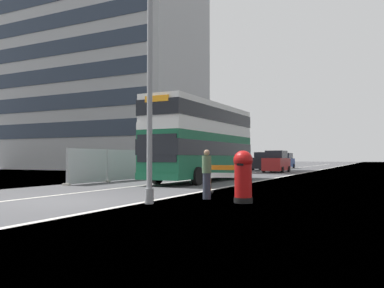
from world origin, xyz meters
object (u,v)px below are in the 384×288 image
at_px(double_decker_bus, 203,140).
at_px(lamppost_foreground, 150,90).
at_px(roadworks_barrier, 225,176).
at_px(car_receding_mid, 264,162).
at_px(pedestrian_at_kerb, 207,174).
at_px(car_oncoming_near, 276,162).
at_px(red_pillar_postbox, 243,174).
at_px(car_receding_far, 285,161).

height_order(double_decker_bus, lamppost_foreground, lamppost_foreground).
xyz_separation_m(roadworks_barrier, car_receding_mid, (-7.44, 31.50, 0.28)).
height_order(lamppost_foreground, pedestrian_at_kerb, lamppost_foreground).
distance_m(double_decker_bus, car_oncoming_near, 17.53).
bearing_deg(car_receding_mid, lamppost_foreground, -79.65).
xyz_separation_m(red_pillar_postbox, car_receding_far, (-8.58, 42.91, 0.04)).
xyz_separation_m(double_decker_bus, car_receding_mid, (-3.04, 24.13, -1.58)).
height_order(double_decker_bus, roadworks_barrier, double_decker_bus).
relative_size(car_oncoming_near, pedestrian_at_kerb, 2.48).
distance_m(car_receding_far, pedestrian_at_kerb, 42.99).
relative_size(double_decker_bus, roadworks_barrier, 7.65).
distance_m(car_oncoming_near, car_receding_far, 15.58).
relative_size(double_decker_bus, pedestrian_at_kerb, 6.18).
bearing_deg(car_oncoming_near, lamppost_foreground, -83.61).
xyz_separation_m(lamppost_foreground, pedestrian_at_kerb, (1.08, 2.16, -2.84)).
xyz_separation_m(roadworks_barrier, car_oncoming_near, (-4.16, 24.84, 0.30)).
relative_size(car_receding_mid, pedestrian_at_kerb, 2.54).
distance_m(red_pillar_postbox, car_oncoming_near, 28.19).
bearing_deg(red_pillar_postbox, double_decker_bus, 121.38).
distance_m(lamppost_foreground, roadworks_barrier, 5.39).
xyz_separation_m(lamppost_foreground, car_receding_far, (-5.94, 44.57, -2.74)).
bearing_deg(car_oncoming_near, red_pillar_postbox, -77.89).
bearing_deg(red_pillar_postbox, lamppost_foreground, -147.90).
height_order(roadworks_barrier, car_receding_far, car_receding_far).
distance_m(lamppost_foreground, car_oncoming_near, 29.53).
distance_m(red_pillar_postbox, car_receding_far, 43.76).
xyz_separation_m(red_pillar_postbox, car_oncoming_near, (-5.92, 27.57, 0.08)).
bearing_deg(roadworks_barrier, lamppost_foreground, -101.45).
height_order(roadworks_barrier, car_oncoming_near, car_oncoming_near).
xyz_separation_m(roadworks_barrier, car_receding_far, (-6.83, 40.18, 0.27)).
relative_size(roadworks_barrier, pedestrian_at_kerb, 0.81).
relative_size(double_decker_bus, car_receding_far, 2.44).
distance_m(roadworks_barrier, car_receding_far, 40.76).
bearing_deg(car_receding_far, lamppost_foreground, -82.41).
relative_size(car_oncoming_near, car_receding_far, 0.98).
xyz_separation_m(double_decker_bus, roadworks_barrier, (4.41, -7.38, -1.86)).
bearing_deg(double_decker_bus, lamppost_foreground, -73.33).
relative_size(red_pillar_postbox, pedestrian_at_kerb, 0.97).
distance_m(roadworks_barrier, pedestrian_at_kerb, 2.25).
bearing_deg(lamppost_foreground, car_oncoming_near, 96.39).
height_order(red_pillar_postbox, car_receding_far, car_receding_far).
relative_size(lamppost_foreground, car_oncoming_near, 1.78).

